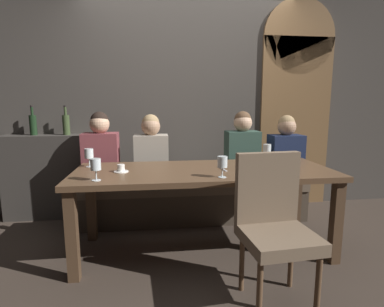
# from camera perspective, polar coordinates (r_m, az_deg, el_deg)

# --- Properties ---
(ground) EXTENTS (9.00, 9.00, 0.00)m
(ground) POSITION_cam_1_polar(r_m,az_deg,el_deg) (2.88, 2.18, -17.53)
(ground) COLOR #382D26
(back_wall_tiled) EXTENTS (6.00, 0.12, 3.00)m
(back_wall_tiled) POSITION_cam_1_polar(r_m,az_deg,el_deg) (3.78, -0.73, 12.43)
(back_wall_tiled) COLOR #423D38
(back_wall_tiled) RESTS_ON ground
(arched_door) EXTENTS (0.90, 0.05, 2.55)m
(arched_door) POSITION_cam_1_polar(r_m,az_deg,el_deg) (4.08, 18.87, 9.82)
(arched_door) COLOR brown
(arched_door) RESTS_ON ground
(back_counter) EXTENTS (1.10, 0.28, 0.95)m
(back_counter) POSITION_cam_1_polar(r_m,az_deg,el_deg) (3.83, -24.12, -3.88)
(back_counter) COLOR #38342F
(back_counter) RESTS_ON ground
(dining_table) EXTENTS (2.20, 0.84, 0.74)m
(dining_table) POSITION_cam_1_polar(r_m,az_deg,el_deg) (2.64, 2.27, -4.83)
(dining_table) COLOR #493422
(dining_table) RESTS_ON ground
(banquette_bench) EXTENTS (2.50, 0.44, 0.45)m
(banquette_bench) POSITION_cam_1_polar(r_m,az_deg,el_deg) (3.43, 0.29, -8.83)
(banquette_bench) COLOR #40352A
(banquette_bench) RESTS_ON ground
(chair_near_side) EXTENTS (0.47, 0.47, 0.98)m
(chair_near_side) POSITION_cam_1_polar(r_m,az_deg,el_deg) (2.10, 15.01, -11.71)
(chair_near_side) COLOR brown
(chair_near_side) RESTS_ON ground
(diner_redhead) EXTENTS (0.36, 0.24, 0.77)m
(diner_redhead) POSITION_cam_1_polar(r_m,az_deg,el_deg) (3.31, -16.69, 0.51)
(diner_redhead) COLOR brown
(diner_redhead) RESTS_ON banquette_bench
(diner_bearded) EXTENTS (0.36, 0.24, 0.74)m
(diner_bearded) POSITION_cam_1_polar(r_m,az_deg,el_deg) (3.30, -7.64, 0.52)
(diner_bearded) COLOR #9E9384
(diner_bearded) RESTS_ON banquette_bench
(diner_far_end) EXTENTS (0.36, 0.24, 0.77)m
(diner_far_end) POSITION_cam_1_polar(r_m,az_deg,el_deg) (3.43, 9.36, 1.06)
(diner_far_end) COLOR #2D473D
(diner_far_end) RESTS_ON banquette_bench
(diner_near_end) EXTENTS (0.36, 0.24, 0.72)m
(diner_near_end) POSITION_cam_1_polar(r_m,az_deg,el_deg) (3.56, 17.12, 0.73)
(diner_near_end) COLOR #192342
(diner_near_end) RESTS_ON banquette_bench
(wine_bottle_dark_red) EXTENTS (0.08, 0.08, 0.33)m
(wine_bottle_dark_red) POSITION_cam_1_polar(r_m,az_deg,el_deg) (3.82, -27.61, 4.87)
(wine_bottle_dark_red) COLOR black
(wine_bottle_dark_red) RESTS_ON back_counter
(wine_bottle_pale_label) EXTENTS (0.08, 0.08, 0.33)m
(wine_bottle_pale_label) POSITION_cam_1_polar(r_m,az_deg,el_deg) (3.69, -22.50, 5.11)
(wine_bottle_pale_label) COLOR #384728
(wine_bottle_pale_label) RESTS_ON back_counter
(wine_glass_center_front) EXTENTS (0.08, 0.08, 0.16)m
(wine_glass_center_front) POSITION_cam_1_polar(r_m,az_deg,el_deg) (2.33, 5.71, -1.77)
(wine_glass_center_front) COLOR silver
(wine_glass_center_front) RESTS_ON dining_table
(wine_glass_center_back) EXTENTS (0.08, 0.08, 0.16)m
(wine_glass_center_back) POSITION_cam_1_polar(r_m,az_deg,el_deg) (2.86, -18.73, -0.15)
(wine_glass_center_back) COLOR silver
(wine_glass_center_back) RESTS_ON dining_table
(wine_glass_near_left) EXTENTS (0.08, 0.08, 0.16)m
(wine_glass_near_left) POSITION_cam_1_polar(r_m,az_deg,el_deg) (3.08, 13.87, 0.82)
(wine_glass_near_left) COLOR silver
(wine_glass_near_left) RESTS_ON dining_table
(wine_glass_near_right) EXTENTS (0.08, 0.08, 0.16)m
(wine_glass_near_right) POSITION_cam_1_polar(r_m,az_deg,el_deg) (2.34, -17.59, -2.15)
(wine_glass_near_right) COLOR silver
(wine_glass_near_right) RESTS_ON dining_table
(espresso_cup) EXTENTS (0.12, 0.12, 0.06)m
(espresso_cup) POSITION_cam_1_polar(r_m,az_deg,el_deg) (2.58, -13.14, -2.83)
(espresso_cup) COLOR white
(espresso_cup) RESTS_ON dining_table
(fork_on_table) EXTENTS (0.04, 0.17, 0.01)m
(fork_on_table) POSITION_cam_1_polar(r_m,az_deg,el_deg) (2.63, 5.76, -2.93)
(fork_on_table) COLOR silver
(fork_on_table) RESTS_ON dining_table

